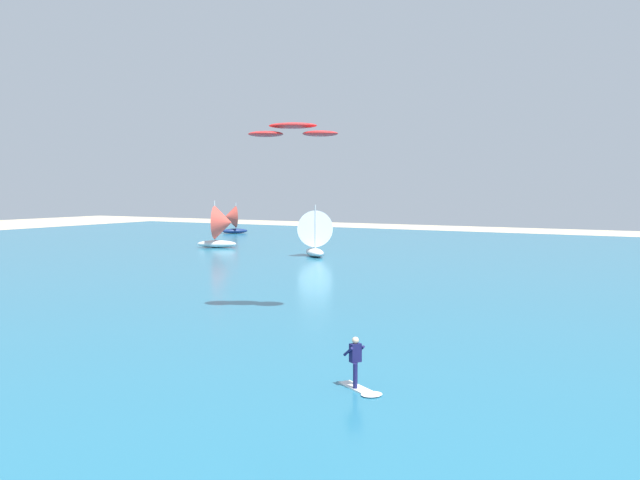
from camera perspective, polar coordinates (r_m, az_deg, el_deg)
name	(u,v)px	position (r m, az deg, el deg)	size (l,w,h in m)	color
ocean	(507,272)	(54.37, 15.47, -2.60)	(160.00, 90.00, 0.10)	#236B89
kitesurfer	(359,371)	(22.14, 3.26, -10.92)	(1.97, 1.49, 1.67)	white
kite	(293,130)	(33.96, -2.30, 9.18)	(4.69, 3.14, 0.68)	red
sailboat_heeled_over	(231,219)	(96.26, -7.48, 1.73)	(3.79, 3.86, 4.34)	navy
sailboat_leading	(313,232)	(64.09, -0.57, 0.64)	(4.27, 4.30, 4.86)	silver
sailboat_mid_left	(222,226)	(73.49, -8.23, 1.15)	(4.49, 4.02, 5.05)	silver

